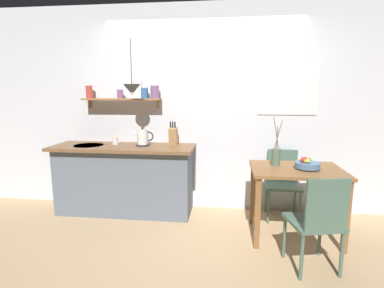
{
  "coord_description": "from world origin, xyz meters",
  "views": [
    {
      "loc": [
        0.33,
        -3.35,
        1.59
      ],
      "look_at": [
        -0.1,
        0.25,
        0.95
      ],
      "focal_mm": 27.94,
      "sensor_mm": 36.0,
      "label": 1
    }
  ],
  "objects_px": {
    "fruit_bowl": "(307,164)",
    "electric_kettle": "(143,138)",
    "dining_chair_near": "(318,219)",
    "twig_vase": "(276,156)",
    "dining_table": "(296,180)",
    "dining_chair_far": "(282,180)",
    "pendant_lamp": "(132,89)",
    "coffee_mug_by_sink": "(116,140)",
    "knife_block": "(173,136)"
  },
  "relations": [
    {
      "from": "coffee_mug_by_sink",
      "to": "knife_block",
      "type": "bearing_deg",
      "value": 4.93
    },
    {
      "from": "dining_table",
      "to": "electric_kettle",
      "type": "bearing_deg",
      "value": 165.8
    },
    {
      "from": "electric_kettle",
      "to": "twig_vase",
      "type": "bearing_deg",
      "value": -12.73
    },
    {
      "from": "electric_kettle",
      "to": "coffee_mug_by_sink",
      "type": "bearing_deg",
      "value": 172.53
    },
    {
      "from": "dining_chair_near",
      "to": "fruit_bowl",
      "type": "height_order",
      "value": "fruit_bowl"
    },
    {
      "from": "twig_vase",
      "to": "pendant_lamp",
      "type": "xyz_separation_m",
      "value": [
        -1.68,
        0.19,
        0.73
      ]
    },
    {
      "from": "electric_kettle",
      "to": "pendant_lamp",
      "type": "relative_size",
      "value": 0.39
    },
    {
      "from": "twig_vase",
      "to": "electric_kettle",
      "type": "xyz_separation_m",
      "value": [
        -1.61,
        0.36,
        0.12
      ]
    },
    {
      "from": "pendant_lamp",
      "to": "coffee_mug_by_sink",
      "type": "bearing_deg",
      "value": 144.69
    },
    {
      "from": "dining_table",
      "to": "electric_kettle",
      "type": "height_order",
      "value": "electric_kettle"
    },
    {
      "from": "dining_table",
      "to": "fruit_bowl",
      "type": "bearing_deg",
      "value": -6.96
    },
    {
      "from": "dining_chair_far",
      "to": "knife_block",
      "type": "height_order",
      "value": "knife_block"
    },
    {
      "from": "dining_chair_near",
      "to": "knife_block",
      "type": "bearing_deg",
      "value": 140.14
    },
    {
      "from": "dining_table",
      "to": "knife_block",
      "type": "xyz_separation_m",
      "value": [
        -1.45,
        0.58,
        0.38
      ]
    },
    {
      "from": "fruit_bowl",
      "to": "pendant_lamp",
      "type": "height_order",
      "value": "pendant_lamp"
    },
    {
      "from": "dining_chair_near",
      "to": "pendant_lamp",
      "type": "height_order",
      "value": "pendant_lamp"
    },
    {
      "from": "fruit_bowl",
      "to": "dining_chair_far",
      "type": "bearing_deg",
      "value": 104.03
    },
    {
      "from": "fruit_bowl",
      "to": "pendant_lamp",
      "type": "relative_size",
      "value": 0.4
    },
    {
      "from": "fruit_bowl",
      "to": "pendant_lamp",
      "type": "bearing_deg",
      "value": 171.48
    },
    {
      "from": "dining_chair_far",
      "to": "coffee_mug_by_sink",
      "type": "distance_m",
      "value": 2.22
    },
    {
      "from": "twig_vase",
      "to": "knife_block",
      "type": "height_order",
      "value": "twig_vase"
    },
    {
      "from": "dining_table",
      "to": "coffee_mug_by_sink",
      "type": "relative_size",
      "value": 7.95
    },
    {
      "from": "twig_vase",
      "to": "electric_kettle",
      "type": "bearing_deg",
      "value": 167.27
    },
    {
      "from": "dining_chair_near",
      "to": "coffee_mug_by_sink",
      "type": "relative_size",
      "value": 7.44
    },
    {
      "from": "coffee_mug_by_sink",
      "to": "twig_vase",
      "type": "bearing_deg",
      "value": -11.73
    },
    {
      "from": "dining_chair_near",
      "to": "coffee_mug_by_sink",
      "type": "distance_m",
      "value": 2.59
    },
    {
      "from": "electric_kettle",
      "to": "coffee_mug_by_sink",
      "type": "height_order",
      "value": "electric_kettle"
    },
    {
      "from": "fruit_bowl",
      "to": "twig_vase",
      "type": "bearing_deg",
      "value": 160.52
    },
    {
      "from": "dining_table",
      "to": "dining_chair_far",
      "type": "height_order",
      "value": "dining_chair_far"
    },
    {
      "from": "fruit_bowl",
      "to": "coffee_mug_by_sink",
      "type": "relative_size",
      "value": 2.15
    },
    {
      "from": "fruit_bowl",
      "to": "knife_block",
      "type": "bearing_deg",
      "value": 159.16
    },
    {
      "from": "dining_table",
      "to": "pendant_lamp",
      "type": "height_order",
      "value": "pendant_lamp"
    },
    {
      "from": "dining_chair_far",
      "to": "pendant_lamp",
      "type": "height_order",
      "value": "pendant_lamp"
    },
    {
      "from": "dining_chair_far",
      "to": "coffee_mug_by_sink",
      "type": "xyz_separation_m",
      "value": [
        -2.16,
        -0.04,
        0.47
      ]
    },
    {
      "from": "fruit_bowl",
      "to": "dining_table",
      "type": "bearing_deg",
      "value": 173.04
    },
    {
      "from": "dining_chair_near",
      "to": "knife_block",
      "type": "xyz_separation_m",
      "value": [
        -1.5,
        1.25,
        0.53
      ]
    },
    {
      "from": "twig_vase",
      "to": "dining_table",
      "type": "bearing_deg",
      "value": -24.91
    },
    {
      "from": "fruit_bowl",
      "to": "electric_kettle",
      "type": "distance_m",
      "value": 1.98
    },
    {
      "from": "dining_chair_far",
      "to": "fruit_bowl",
      "type": "height_order",
      "value": "fruit_bowl"
    },
    {
      "from": "knife_block",
      "to": "dining_chair_far",
      "type": "bearing_deg",
      "value": -1.21
    },
    {
      "from": "dining_table",
      "to": "dining_chair_near",
      "type": "distance_m",
      "value": 0.69
    },
    {
      "from": "dining_chair_near",
      "to": "dining_chair_far",
      "type": "distance_m",
      "value": 1.22
    },
    {
      "from": "dining_chair_near",
      "to": "dining_table",
      "type": "bearing_deg",
      "value": 94.25
    },
    {
      "from": "dining_chair_far",
      "to": "twig_vase",
      "type": "xyz_separation_m",
      "value": [
        -0.17,
        -0.45,
        0.4
      ]
    },
    {
      "from": "fruit_bowl",
      "to": "knife_block",
      "type": "relative_size",
      "value": 0.84
    },
    {
      "from": "coffee_mug_by_sink",
      "to": "dining_chair_near",
      "type": "bearing_deg",
      "value": -27.71
    },
    {
      "from": "fruit_bowl",
      "to": "twig_vase",
      "type": "xyz_separation_m",
      "value": [
        -0.31,
        0.11,
        0.05
      ]
    },
    {
      "from": "dining_table",
      "to": "fruit_bowl",
      "type": "distance_m",
      "value": 0.21
    },
    {
      "from": "coffee_mug_by_sink",
      "to": "pendant_lamp",
      "type": "bearing_deg",
      "value": -35.31
    },
    {
      "from": "twig_vase",
      "to": "coffee_mug_by_sink",
      "type": "distance_m",
      "value": 2.04
    }
  ]
}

